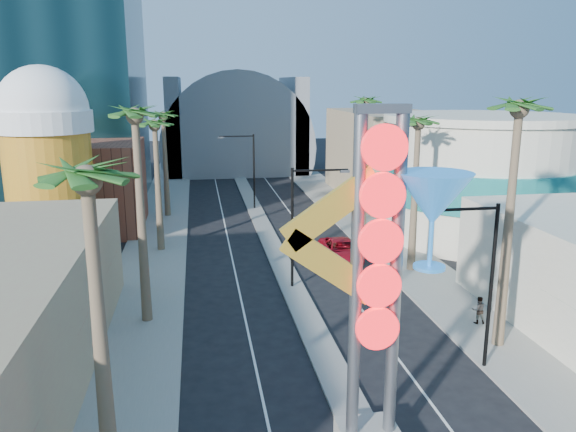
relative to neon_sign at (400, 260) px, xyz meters
name	(u,v)px	position (x,y,z in m)	size (l,w,h in m)	color
sidewalk_west	(159,234)	(-10.32, 32.04, -7.23)	(5.00, 100.00, 0.15)	gray
sidewalk_east	(365,226)	(8.68, 32.04, -7.23)	(5.00, 100.00, 0.15)	gray
median	(261,222)	(-0.82, 35.04, -7.23)	(1.60, 84.00, 0.15)	gray
brick_filler_west	(85,187)	(-16.82, 35.04, -3.31)	(10.00, 10.00, 8.00)	brown
filler_east	(387,155)	(15.18, 45.04, -2.31)	(10.00, 20.00, 10.00)	#9F8267
beer_mug	(47,156)	(-17.82, 27.04, 0.54)	(7.00, 7.00, 14.50)	orange
turquoise_building	(479,178)	(17.18, 27.04, -2.06)	(16.60, 16.60, 10.60)	beige
canopy	(235,142)	(-0.82, 69.04, -3.00)	(22.00, 16.00, 22.00)	slate
neon_sign	(400,260)	(0.00, 0.00, 0.00)	(6.53, 2.60, 12.55)	gray
streetlight_0	(301,216)	(-0.27, 17.04, -2.43)	(3.79, 0.25, 8.00)	black
streetlight_1	(249,164)	(-1.36, 41.04, -2.43)	(3.79, 0.25, 8.00)	black
streetlight_2	(483,272)	(5.91, 5.04, -2.47)	(3.45, 0.25, 8.00)	black
palm_0	(88,200)	(-9.82, -0.96, 2.62)	(2.40, 2.40, 11.70)	brown
palm_1	(136,129)	(-9.82, 13.04, 3.52)	(2.40, 2.40, 12.70)	brown
palm_2	(155,132)	(-9.82, 27.04, 2.17)	(2.40, 2.40, 11.20)	brown
palm_3	(163,122)	(-9.82, 39.04, 2.17)	(2.40, 2.40, 11.20)	brown
palm_5	(518,125)	(8.18, 7.04, 3.96)	(2.40, 2.40, 13.20)	brown
palm_6	(418,132)	(8.18, 19.04, 2.62)	(2.40, 2.40, 11.70)	brown
palm_7	(366,110)	(8.18, 31.04, 3.52)	(2.40, 2.40, 12.70)	brown
red_pickup	(341,250)	(3.85, 22.36, -6.52)	(2.60, 5.64, 1.57)	#B50D1D
pedestrian_b	(478,310)	(8.40, 9.57, -6.38)	(0.76, 0.59, 1.56)	gray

